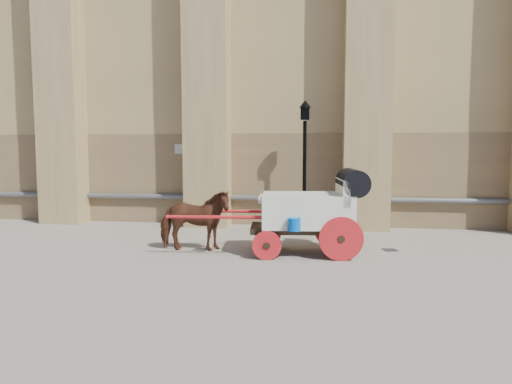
# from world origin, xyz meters

# --- Properties ---
(ground) EXTENTS (90.00, 90.00, 0.00)m
(ground) POSITION_xyz_m (0.00, 0.00, 0.00)
(ground) COLOR gray
(ground) RESTS_ON ground
(horse) EXTENTS (1.85, 0.98, 1.50)m
(horse) POSITION_xyz_m (-0.44, -0.08, 0.75)
(horse) COLOR brown
(horse) RESTS_ON ground
(carriage) EXTENTS (4.71, 1.77, 2.02)m
(carriage) POSITION_xyz_m (2.45, 0.01, 1.09)
(carriage) COLOR black
(carriage) RESTS_ON ground
(street_lamp) EXTENTS (0.37, 0.37, 3.95)m
(street_lamp) POSITION_xyz_m (2.13, 3.13, 2.11)
(street_lamp) COLOR black
(street_lamp) RESTS_ON ground
(drain_grate_near) EXTENTS (0.35, 0.35, 0.01)m
(drain_grate_near) POSITION_xyz_m (-0.32, 0.07, 0.01)
(drain_grate_near) COLOR black
(drain_grate_near) RESTS_ON ground
(drain_grate_far) EXTENTS (0.38, 0.38, 0.01)m
(drain_grate_far) POSITION_xyz_m (4.33, 0.66, 0.01)
(drain_grate_far) COLOR black
(drain_grate_far) RESTS_ON ground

